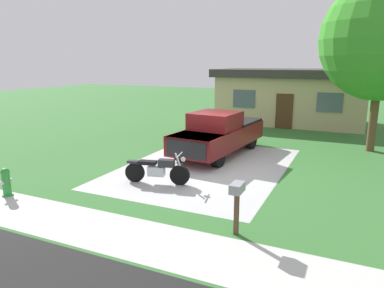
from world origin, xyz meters
name	(u,v)px	position (x,y,z in m)	size (l,w,h in m)	color
ground_plane	(206,167)	(0.00, 0.00, 0.00)	(80.00, 80.00, 0.00)	#356C30
driveway_pad	(206,166)	(0.00, 0.00, 0.00)	(5.82, 8.35, 0.01)	#B9B9B9
sidewalk_strip	(110,231)	(0.00, -6.00, 0.00)	(36.00, 1.80, 0.01)	beige
motorcycle	(157,170)	(-0.71, -2.49, 0.47)	(2.18, 0.84, 1.09)	black
pickup_truck	(220,133)	(-0.21, 2.06, 0.95)	(2.53, 5.78, 1.90)	black
fire_hydrant	(6,182)	(-4.28, -5.37, 0.43)	(0.32, 0.40, 0.87)	#2D8C38
mailbox	(237,195)	(2.77, -4.86, 0.98)	(0.26, 0.48, 1.26)	#4C3823
shade_tree	(382,40)	(5.83, 5.47, 4.88)	(5.23, 5.23, 7.50)	brown
neighbor_house	(292,96)	(1.17, 11.98, 1.79)	(9.60, 5.60, 3.50)	tan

